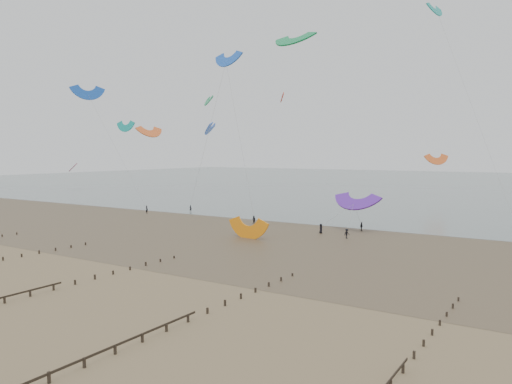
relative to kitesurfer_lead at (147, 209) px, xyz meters
The scene contains 6 objects.
ground 57.52m from the kitesurfer_lead, 52.95° to the right, with size 500.00×500.00×0.00m, color brown.
sea_and_shore 32.68m from the kitesurfer_lead, 20.60° to the right, with size 500.00×665.00×0.03m.
kitesurfer_lead is the anchor object (origin of this frame).
kitesurfers 49.55m from the kitesurfer_lead, ahead, with size 70.13×23.45×1.71m.
grounded_kite 41.35m from the kitesurfer_lead, 21.91° to the right, with size 6.92×3.63×5.27m, color orange, non-canonical shape.
kites_airborne 45.14m from the kitesurfer_lead, 70.09° to the left, with size 231.10×111.03×44.36m.
Camera 1 is at (48.68, -37.77, 14.21)m, focal length 35.00 mm.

